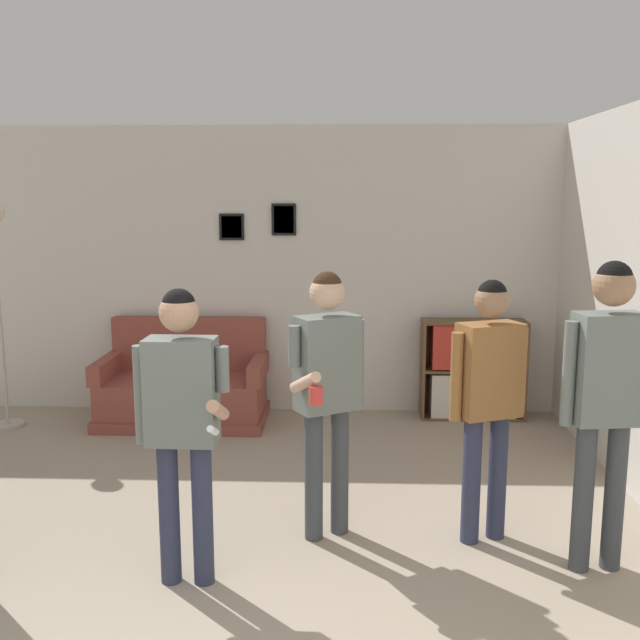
# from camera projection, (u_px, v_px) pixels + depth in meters

# --- Properties ---
(wall_back) EXTENTS (7.87, 0.08, 2.70)m
(wall_back) POSITION_uv_depth(u_px,v_px,m) (268.00, 271.00, 6.77)
(wall_back) COLOR beige
(wall_back) RESTS_ON ground_plane
(couch) EXTENTS (1.51, 0.80, 0.92)m
(couch) POSITION_uv_depth(u_px,v_px,m) (184.00, 389.00, 6.57)
(couch) COLOR brown
(couch) RESTS_ON ground_plane
(bookshelf) EXTENTS (0.96, 0.30, 0.92)m
(bookshelf) POSITION_uv_depth(u_px,v_px,m) (473.00, 370.00, 6.64)
(bookshelf) COLOR brown
(bookshelf) RESTS_ON ground_plane
(person_player_foreground_center) EXTENTS (0.50, 0.44, 1.60)m
(person_player_foreground_center) POSITION_uv_depth(u_px,v_px,m) (182.00, 408.00, 3.68)
(person_player_foreground_center) COLOR #2D334C
(person_player_foreground_center) RESTS_ON ground_plane
(person_watcher_holding_cup) EXTENTS (0.44, 0.55, 1.63)m
(person_watcher_holding_cup) POSITION_uv_depth(u_px,v_px,m) (327.00, 378.00, 4.21)
(person_watcher_holding_cup) COLOR #3D4247
(person_watcher_holding_cup) RESTS_ON ground_plane
(person_spectator_near_bookshelf) EXTENTS (0.47, 0.32, 1.59)m
(person_spectator_near_bookshelf) POSITION_uv_depth(u_px,v_px,m) (488.00, 385.00, 4.16)
(person_spectator_near_bookshelf) COLOR #2D334C
(person_spectator_near_bookshelf) RESTS_ON ground_plane
(person_spectator_far_right) EXTENTS (0.50, 0.24, 1.72)m
(person_spectator_far_right) POSITION_uv_depth(u_px,v_px,m) (607.00, 384.00, 3.81)
(person_spectator_far_right) COLOR #3D4247
(person_spectator_far_right) RESTS_ON ground_plane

